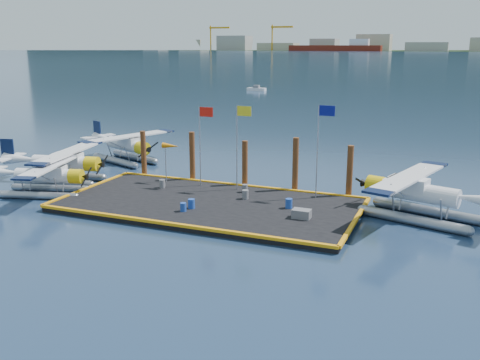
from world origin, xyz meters
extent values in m
plane|color=#192E4C|center=(0.00, 0.00, 0.00)|extent=(4000.00, 4000.00, 0.00)
cube|color=black|center=(0.00, 0.00, 0.20)|extent=(20.00, 10.00, 0.40)
cube|color=black|center=(0.00, 1100.00, -0.05)|extent=(3000.00, 500.00, 0.30)
cube|color=#52190B|center=(-180.00, 860.00, 4.00)|extent=(150.00, 22.00, 10.00)
cube|color=silver|center=(-140.00, 860.00, 13.00)|extent=(30.00, 16.00, 12.00)
cylinder|color=orange|center=(-420.00, 895.00, 22.00)|extent=(2.40, 2.40, 44.00)
cylinder|color=orange|center=(-300.00, 895.00, 22.00)|extent=(2.40, 2.40, 44.00)
cone|color=black|center=(-350.00, 1500.00, 0.00)|extent=(1400.00, 1400.00, 520.00)
cone|color=black|center=(-50.00, 1550.00, 0.00)|extent=(1300.00, 1300.00, 430.00)
cylinder|color=gray|center=(-12.96, -0.81, 0.28)|extent=(5.66, 2.06, 0.55)
cylinder|color=gray|center=(-12.42, -2.77, 0.28)|extent=(5.66, 2.06, 0.55)
cylinder|color=silver|center=(-12.51, -1.74, 1.52)|extent=(4.41, 2.12, 1.02)
cube|color=silver|center=(-11.98, -1.59, 1.85)|extent=(2.23, 1.52, 0.83)
cube|color=black|center=(-11.71, -1.52, 2.03)|extent=(1.50, 1.28, 0.51)
cylinder|color=gold|center=(-10.20, -1.10, 1.52)|extent=(1.17, 1.28, 1.07)
cube|color=black|center=(-9.44, -0.89, 1.52)|extent=(0.60, 1.99, 1.04)
cube|color=silver|center=(-11.98, -1.59, 2.31)|extent=(3.55, 8.37, 0.11)
cube|color=#0A1432|center=(-13.03, 2.23, 2.31)|extent=(1.56, 1.17, 0.12)
cube|color=#0A1432|center=(-10.92, -5.42, 2.31)|extent=(1.56, 1.17, 0.12)
cylinder|color=gray|center=(-14.27, 2.73, 0.30)|extent=(6.30, 1.84, 0.61)
cylinder|color=gray|center=(-13.83, 0.54, 0.30)|extent=(6.30, 1.84, 0.61)
cylinder|color=silver|center=(-13.85, 1.68, 1.68)|extent=(4.85, 2.03, 1.12)
cube|color=silver|center=(-13.26, 1.80, 2.03)|extent=(2.41, 1.54, 0.91)
cube|color=black|center=(-12.96, 1.86, 2.24)|extent=(1.61, 1.33, 0.56)
cylinder|color=gold|center=(-11.26, 2.20, 1.68)|extent=(1.23, 1.36, 1.18)
cube|color=black|center=(-10.42, 2.37, 1.68)|extent=(0.51, 2.23, 1.14)
cube|color=silver|center=(-13.26, 1.80, 2.54)|extent=(3.30, 9.27, 0.12)
cube|color=#0A1432|center=(-14.12, 6.08, 2.54)|extent=(1.67, 1.20, 0.13)
cube|color=#0A1432|center=(-12.40, -2.49, 2.54)|extent=(1.67, 1.20, 0.13)
cube|color=#0A1432|center=(-18.44, 0.76, 2.59)|extent=(1.12, 0.34, 1.73)
cube|color=silver|center=(-18.34, 0.78, 1.93)|extent=(1.58, 3.57, 0.10)
cylinder|color=gray|center=(-13.34, 11.36, 0.31)|extent=(6.15, 2.87, 0.62)
cylinder|color=gray|center=(-14.15, 9.25, 0.31)|extent=(6.15, 2.87, 0.62)
cylinder|color=silver|center=(-13.55, 10.23, 1.69)|extent=(4.86, 2.78, 1.13)
cube|color=silver|center=(-12.98, 10.01, 2.05)|extent=(2.51, 1.87, 0.92)
cube|color=black|center=(-12.69, 9.90, 2.26)|extent=(1.73, 1.52, 0.56)
cylinder|color=gold|center=(-11.06, 9.27, 1.69)|extent=(1.39, 1.48, 1.19)
cube|color=black|center=(-10.25, 8.95, 1.69)|extent=(0.88, 2.15, 1.15)
cube|color=silver|center=(-12.98, 10.01, 2.57)|extent=(4.77, 9.17, 0.12)
cube|color=#0A1432|center=(-11.39, 14.12, 2.57)|extent=(1.77, 1.42, 0.13)
cube|color=#0A1432|center=(-14.57, 5.89, 2.57)|extent=(1.77, 1.42, 0.13)
cube|color=#0A1432|center=(-17.95, 11.93, 2.62)|extent=(1.10, 0.52, 1.74)
cube|color=silver|center=(-17.86, 11.90, 1.95)|extent=(2.12, 3.59, 0.10)
cylinder|color=gray|center=(13.23, 1.52, 0.33)|extent=(6.66, 2.48, 0.65)
cylinder|color=gray|center=(13.89, 3.82, 0.33)|extent=(6.66, 2.48, 0.65)
cylinder|color=silver|center=(13.35, 2.73, 1.79)|extent=(5.19, 2.54, 1.20)
cube|color=silver|center=(12.72, 2.91, 2.17)|extent=(2.63, 1.81, 0.98)
cube|color=black|center=(12.41, 3.00, 2.39)|extent=(1.78, 1.52, 0.60)
cylinder|color=gold|center=(10.63, 3.51, 1.79)|extent=(1.39, 1.51, 1.26)
cube|color=black|center=(9.74, 3.77, 1.79)|extent=(0.73, 2.34, 1.22)
cube|color=silver|center=(12.72, 2.91, 2.72)|extent=(4.26, 9.85, 0.13)
cube|color=#0A1432|center=(11.43, -1.58, 2.72)|extent=(1.84, 1.39, 0.14)
cube|color=#0A1432|center=(14.01, 7.41, 2.72)|extent=(1.84, 1.39, 0.14)
cylinder|color=#5E5E63|center=(-4.88, 2.11, 0.71)|extent=(0.44, 0.44, 0.62)
cylinder|color=#1B3F99|center=(-0.46, -1.72, 0.72)|extent=(0.45, 0.45, 0.63)
cylinder|color=#5E5E63|center=(2.01, 1.67, 0.72)|extent=(0.45, 0.45, 0.64)
cylinder|color=#1B3F99|center=(-0.66, -2.48, 0.68)|extent=(0.40, 0.40, 0.56)
cylinder|color=#1B3F99|center=(5.46, 0.75, 0.72)|extent=(0.46, 0.46, 0.64)
cylinder|color=#5E5E63|center=(1.33, 3.30, 0.69)|extent=(0.41, 0.41, 0.58)
cube|color=#5E5E63|center=(6.81, -0.97, 0.68)|extent=(1.12, 0.75, 0.56)
cylinder|color=#919199|center=(-2.50, 3.80, 3.40)|extent=(0.08, 0.08, 6.00)
cube|color=red|center=(-1.95, 3.80, 6.05)|extent=(1.10, 0.03, 0.70)
cylinder|color=#919199|center=(0.50, 3.80, 3.50)|extent=(0.08, 0.08, 6.20)
cube|color=yellow|center=(1.05, 3.80, 6.25)|extent=(1.10, 0.03, 0.70)
cylinder|color=#919199|center=(6.50, 3.80, 3.65)|extent=(0.08, 0.08, 6.50)
cube|color=navy|center=(7.05, 3.80, 6.55)|extent=(1.10, 0.03, 0.70)
cylinder|color=#919199|center=(-5.50, 3.80, 1.90)|extent=(0.07, 0.07, 3.00)
cone|color=orange|center=(-5.00, 3.80, 3.30)|extent=(1.40, 0.44, 0.44)
cylinder|color=#492B15|center=(-8.50, 5.40, 2.00)|extent=(0.44, 0.44, 4.00)
cylinder|color=#492B15|center=(-4.00, 5.40, 2.10)|extent=(0.44, 0.44, 4.20)
cylinder|color=#492B15|center=(0.50, 5.40, 1.90)|extent=(0.44, 0.44, 3.80)
cylinder|color=#492B15|center=(4.50, 5.40, 2.15)|extent=(0.44, 0.44, 4.30)
cylinder|color=#492B15|center=(8.50, 5.40, 2.00)|extent=(0.44, 0.44, 4.00)
camera|label=1|loc=(15.15, -31.65, 10.89)|focal=40.00mm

